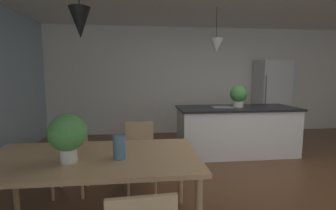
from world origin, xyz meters
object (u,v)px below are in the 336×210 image
(potted_plant_on_island, at_px, (239,95))
(vase_on_dining_table, at_px, (119,147))
(refrigerator, at_px, (271,97))
(potted_plant_on_table, at_px, (68,134))
(dining_table, at_px, (92,163))
(chair_far_right, at_px, (140,153))
(chair_far_left, at_px, (71,156))
(kitchen_island, at_px, (236,130))

(potted_plant_on_island, bearing_deg, vase_on_dining_table, -132.56)
(refrigerator, distance_m, potted_plant_on_table, 5.40)
(dining_table, bearing_deg, potted_plant_on_table, -142.21)
(refrigerator, relative_size, vase_on_dining_table, 8.95)
(dining_table, distance_m, chair_far_right, 1.01)
(chair_far_left, bearing_deg, kitchen_island, 24.29)
(dining_table, xyz_separation_m, potted_plant_on_island, (2.27, 2.10, 0.43))
(kitchen_island, bearing_deg, chair_far_left, -155.71)
(refrigerator, xyz_separation_m, potted_plant_on_island, (-1.49, -1.48, 0.19))
(chair_far_left, bearing_deg, chair_far_right, -0.01)
(chair_far_right, xyz_separation_m, potted_plant_on_table, (-0.60, -1.02, 0.53))
(chair_far_left, distance_m, chair_far_right, 0.88)
(chair_far_left, height_order, kitchen_island, kitchen_island)
(chair_far_left, bearing_deg, refrigerator, 32.59)
(refrigerator, distance_m, vase_on_dining_table, 5.08)
(dining_table, distance_m, chair_far_left, 1.02)
(dining_table, height_order, refrigerator, refrigerator)
(chair_far_right, relative_size, refrigerator, 0.47)
(chair_far_left, xyz_separation_m, vase_on_dining_table, (0.70, -0.98, 0.39))
(dining_table, xyz_separation_m, chair_far_right, (0.44, 0.89, -0.22))
(dining_table, bearing_deg, potted_plant_on_island, 42.78)
(chair_far_right, xyz_separation_m, refrigerator, (3.33, 2.69, 0.46))
(chair_far_left, height_order, chair_far_right, same)
(refrigerator, height_order, vase_on_dining_table, refrigerator)
(potted_plant_on_table, bearing_deg, refrigerator, 43.32)
(chair_far_left, relative_size, refrigerator, 0.47)
(chair_far_left, xyz_separation_m, potted_plant_on_table, (0.28, -1.02, 0.53))
(dining_table, relative_size, refrigerator, 1.06)
(kitchen_island, distance_m, potted_plant_on_table, 3.33)
(refrigerator, height_order, potted_plant_on_island, refrigerator)
(chair_far_right, height_order, potted_plant_on_island, potted_plant_on_island)
(dining_table, relative_size, chair_far_right, 2.26)
(dining_table, relative_size, potted_plant_on_table, 4.70)
(dining_table, bearing_deg, chair_far_left, 116.66)
(vase_on_dining_table, bearing_deg, chair_far_left, 125.79)
(refrigerator, relative_size, potted_plant_on_table, 4.45)
(kitchen_island, bearing_deg, refrigerator, 44.20)
(chair_far_right, relative_size, potted_plant_on_table, 2.07)
(chair_far_right, bearing_deg, potted_plant_on_island, 33.54)
(dining_table, height_order, potted_plant_on_table, potted_plant_on_table)
(potted_plant_on_island, xyz_separation_m, potted_plant_on_table, (-2.44, -2.23, -0.13))
(dining_table, relative_size, potted_plant_on_island, 4.83)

